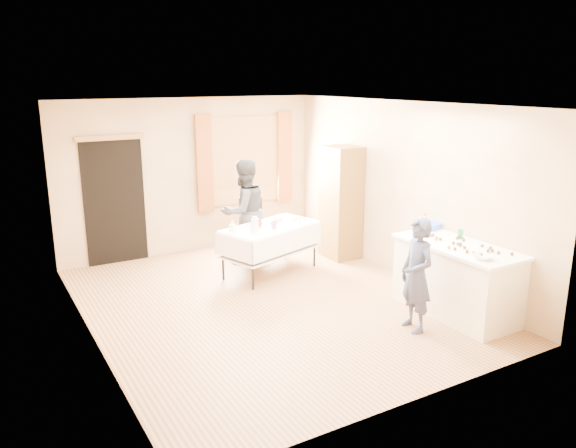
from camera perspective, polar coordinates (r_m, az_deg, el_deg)
floor at (r=7.59m, az=-1.98°, el=-8.03°), size 4.50×5.50×0.02m
ceiling at (r=7.01m, az=-2.17°, el=12.13°), size 4.50×5.50×0.02m
wall_back at (r=9.66m, az=-9.86°, el=4.83°), size 4.50×0.02×2.60m
wall_front at (r=5.02m, az=13.05°, el=-4.60°), size 4.50×0.02×2.60m
wall_left at (r=6.47m, az=-20.00°, el=-0.74°), size 0.02×5.50×2.60m
wall_right at (r=8.46m, az=11.56°, el=3.36°), size 0.02×5.50×2.60m
window_frame at (r=9.98m, az=-4.42°, el=6.48°), size 1.32×0.06×1.52m
window_pane at (r=9.97m, az=-4.38°, el=6.47°), size 1.20×0.02×1.40m
curtain_left at (r=9.62m, az=-8.49°, el=6.06°), size 0.28×0.06×1.65m
curtain_right at (r=10.30m, az=-0.36°, el=6.78°), size 0.28×0.06×1.65m
doorway at (r=9.33m, az=-17.20°, el=2.15°), size 0.95×0.04×2.00m
door_lintel at (r=9.14m, az=-17.65°, el=8.37°), size 1.05×0.06×0.08m
cabinet at (r=9.27m, az=5.40°, el=2.20°), size 0.50×0.60×1.85m
counter at (r=7.41m, az=16.71°, el=-5.41°), size 0.78×1.63×0.91m
party_table at (r=8.55m, az=-1.82°, el=-2.14°), size 1.70×1.22×0.75m
chair at (r=9.47m, az=-3.54°, el=-1.45°), size 0.48×0.48×0.97m
girl at (r=6.75m, az=12.95°, el=-5.09°), size 0.59×0.47×1.37m
woman at (r=8.98m, az=-4.48°, el=1.27°), size 1.04×0.92×1.68m
soda_can at (r=7.53m, az=17.09°, el=-0.98°), size 0.07×0.07×0.12m
mixing_bowl at (r=6.78m, az=19.18°, el=-3.19°), size 0.24×0.24×0.05m
foam_block at (r=7.68m, az=13.34°, el=-0.59°), size 0.18×0.15×0.08m
blue_basket at (r=7.92m, az=14.43°, el=-0.19°), size 0.34×0.27×0.08m
pitcher at (r=8.04m, az=-3.39°, el=-0.18°), size 0.11×0.11×0.22m
cup_red at (r=8.36m, az=-3.12°, el=0.01°), size 0.27×0.27×0.11m
cup_rainbow at (r=8.29m, az=-1.43°, el=-0.10°), size 0.13×0.13×0.11m
small_bowl at (r=8.76m, az=-1.00°, el=0.52°), size 0.21×0.21×0.05m
pastry_tray at (r=8.72m, az=1.04°, el=0.35°), size 0.31×0.24×0.02m
bottle at (r=8.17m, az=-5.69°, el=-0.19°), size 0.14×0.14×0.16m
cake_balls at (r=7.17m, az=17.71°, el=-2.15°), size 0.49×1.11×0.04m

